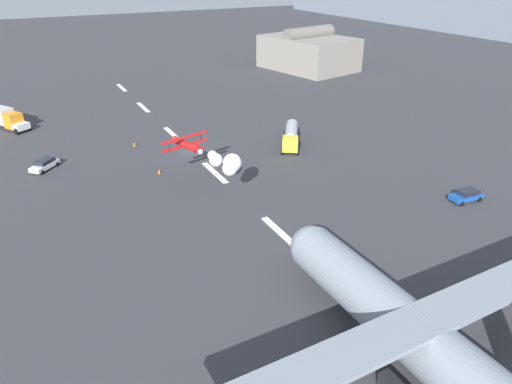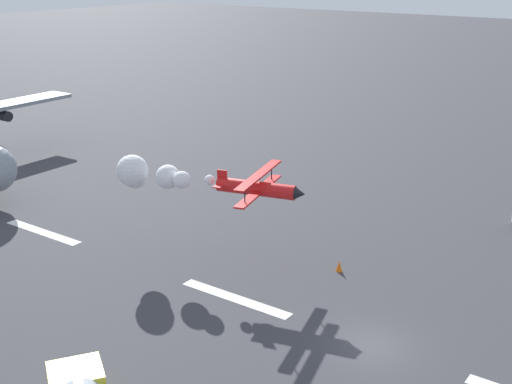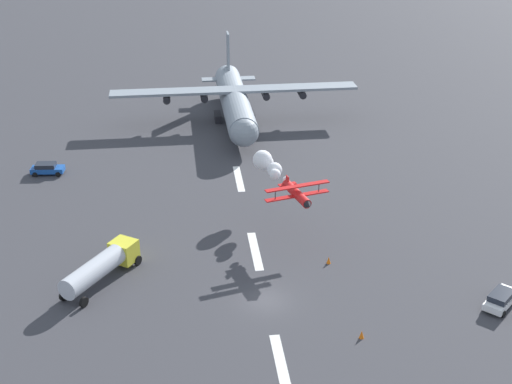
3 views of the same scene
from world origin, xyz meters
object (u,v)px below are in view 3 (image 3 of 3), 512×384
Objects in this scene: cargo_transport_plane at (236,103)px; traffic_cone_far at (329,260)px; followme_car_yellow at (501,299)px; traffic_cone_near at (362,334)px; fuel_tanker_truck at (101,266)px; airport_staff_sedan at (47,168)px; stunt_biplane_red at (273,170)px.

cargo_transport_plane is 42.93m from traffic_cone_far.
followme_car_yellow is 14.37m from traffic_cone_near.
fuel_tanker_truck is 28.81m from airport_staff_sedan.
cargo_transport_plane reaches higher than fuel_tanker_truck.
cargo_transport_plane is 8.46× the size of followme_car_yellow.
fuel_tanker_truck is 37.96m from followme_car_yellow.
stunt_biplane_red is (-31.09, -1.53, 2.23)m from cargo_transport_plane.
cargo_transport_plane is at bearing 7.73° from traffic_cone_far.
followme_car_yellow is at bearing -123.23° from traffic_cone_far.
stunt_biplane_red is at bearing 20.43° from traffic_cone_far.
traffic_cone_far is (0.85, -22.74, -1.37)m from fuel_tanker_truck.
traffic_cone_far is (-42.43, -5.76, -3.12)m from cargo_transport_plane.
cargo_transport_plane is 46.52m from fuel_tanker_truck.
airport_staff_sedan is 5.78× the size of traffic_cone_far.
stunt_biplane_red reaches higher than airport_staff_sedan.
traffic_cone_far is at bearing -129.59° from airport_staff_sedan.
traffic_cone_far is at bearing -87.86° from fuel_tanker_truck.
followme_car_yellow is at bearing -158.87° from cargo_transport_plane.
stunt_biplane_red is at bearing -118.55° from airport_staff_sedan.
airport_staff_sedan is at bearing 50.41° from traffic_cone_far.
fuel_tanker_truck reaches higher than airport_staff_sedan.
stunt_biplane_red reaches higher than traffic_cone_far.
airport_staff_sedan is (-16.00, 26.20, -2.69)m from cargo_transport_plane.
airport_staff_sedan is (35.77, 46.21, -0.00)m from followme_car_yellow.
stunt_biplane_red is 1.43× the size of fuel_tanker_truck.
fuel_tanker_truck is 25.87m from traffic_cone_near.
airport_staff_sedan is at bearing 121.41° from cargo_transport_plane.
traffic_cone_near is at bearing -169.38° from stunt_biplane_red.
fuel_tanker_truck is 12.57× the size of traffic_cone_near.
cargo_transport_plane is at bearing -58.59° from airport_staff_sedan.
traffic_cone_near and traffic_cone_far have the same top height.
followme_car_yellow is 58.44m from airport_staff_sedan.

